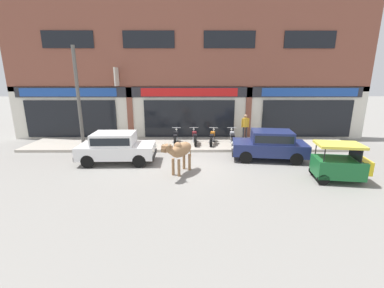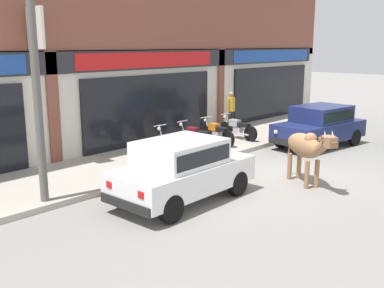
% 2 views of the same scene
% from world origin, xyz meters
% --- Properties ---
extents(ground_plane, '(90.00, 90.00, 0.00)m').
position_xyz_m(ground_plane, '(0.00, 0.00, 0.00)').
color(ground_plane, gray).
extents(sidewalk, '(19.00, 3.19, 0.15)m').
position_xyz_m(sidewalk, '(0.00, 3.80, 0.07)').
color(sidewalk, '#A8A093').
rests_on(sidewalk, ground).
extents(shop_building, '(23.00, 1.40, 10.30)m').
position_xyz_m(shop_building, '(-0.00, 5.65, 4.96)').
color(shop_building, brown).
rests_on(shop_building, ground).
extents(cow, '(1.31, 1.93, 1.61)m').
position_xyz_m(cow, '(-0.36, -0.92, 1.01)').
color(cow, '#936B47').
rests_on(cow, ground).
extents(car_0, '(3.65, 1.69, 1.46)m').
position_xyz_m(car_0, '(-3.45, 0.51, 0.81)').
color(car_0, black).
rests_on(car_0, ground).
extents(car_1, '(3.75, 2.06, 1.46)m').
position_xyz_m(car_1, '(3.97, 0.92, 0.81)').
color(car_1, black).
rests_on(car_1, ground).
extents(auto_rickshaw, '(2.08, 1.40, 1.52)m').
position_xyz_m(auto_rickshaw, '(5.88, -1.82, 0.66)').
color(auto_rickshaw, black).
rests_on(auto_rickshaw, ground).
extents(motorcycle_0, '(0.52, 1.81, 0.88)m').
position_xyz_m(motorcycle_0, '(-0.80, 3.50, 0.53)').
color(motorcycle_0, black).
rests_on(motorcycle_0, sidewalk).
extents(motorcycle_1, '(0.52, 1.81, 0.88)m').
position_xyz_m(motorcycle_1, '(0.31, 3.53, 0.53)').
color(motorcycle_1, black).
rests_on(motorcycle_1, sidewalk).
extents(motorcycle_2, '(0.64, 1.79, 0.88)m').
position_xyz_m(motorcycle_2, '(1.36, 3.49, 0.53)').
color(motorcycle_2, black).
rests_on(motorcycle_2, sidewalk).
extents(motorcycle_3, '(0.52, 1.81, 0.88)m').
position_xyz_m(motorcycle_3, '(2.52, 3.46, 0.53)').
color(motorcycle_3, black).
rests_on(motorcycle_3, sidewalk).
extents(pedestrian, '(0.50, 0.32, 1.60)m').
position_xyz_m(pedestrian, '(3.49, 4.54, 1.13)').
color(pedestrian, '#2D2D33').
rests_on(pedestrian, sidewalk).
extents(utility_pole, '(0.18, 0.18, 5.39)m').
position_xyz_m(utility_pole, '(-5.83, 2.50, 2.84)').
color(utility_pole, '#595651').
rests_on(utility_pole, sidewalk).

